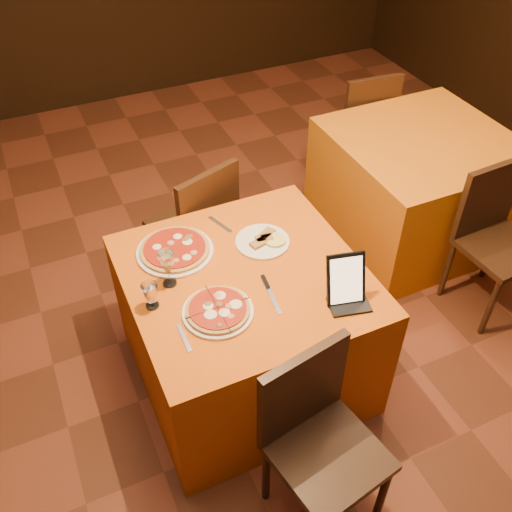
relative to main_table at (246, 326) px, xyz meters
name	(u,v)px	position (x,y,z in m)	size (l,w,h in m)	color
floor	(266,355)	(0.14, 0.05, -0.38)	(6.00, 7.00, 0.01)	#5E2D19
main_table	(246,326)	(0.00, 0.00, 0.00)	(1.10, 1.10, 0.75)	#CB580D
side_table	(416,187)	(1.55, 0.65, 0.00)	(1.10, 1.10, 0.75)	orange
chair_main_near	(328,455)	(0.00, -0.84, 0.08)	(0.48, 0.48, 0.91)	black
chair_main_far	(191,224)	(0.00, 0.82, 0.08)	(0.43, 0.43, 0.91)	black
chair_side_near	(502,248)	(1.55, -0.14, 0.08)	(0.38, 0.38, 0.91)	black
chair_side_far	(356,124)	(1.55, 1.43, 0.08)	(0.36, 0.36, 0.91)	black
pizza_near	(218,311)	(-0.21, -0.18, 0.39)	(0.32, 0.32, 0.03)	white
pizza_far	(175,250)	(-0.25, 0.28, 0.39)	(0.38, 0.38, 0.03)	white
cutlet_dish	(262,241)	(0.17, 0.17, 0.39)	(0.27, 0.27, 0.03)	white
wine_glass	(168,269)	(-0.34, 0.08, 0.47)	(0.08, 0.08, 0.19)	#CFC176
water_glass	(151,296)	(-0.46, -0.02, 0.44)	(0.06, 0.06, 0.13)	white
tablet	(346,279)	(0.34, -0.33, 0.49)	(0.17, 0.01, 0.24)	black
knife	(271,295)	(0.05, -0.18, 0.38)	(0.25, 0.02, 0.01)	#ADACB3
fork_near	(184,338)	(-0.39, -0.25, 0.38)	(0.16, 0.02, 0.01)	#ADADB3
fork_far	(220,224)	(0.03, 0.39, 0.38)	(0.17, 0.02, 0.01)	#A9AAB0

